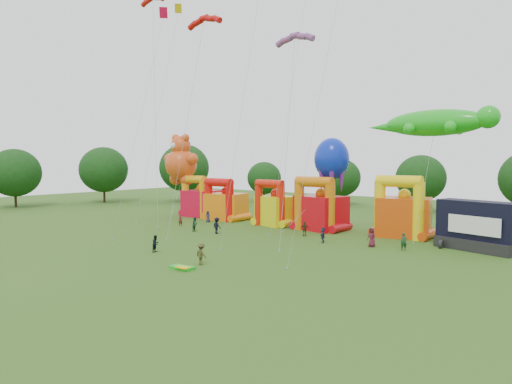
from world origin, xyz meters
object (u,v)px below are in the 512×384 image
Objects in this scene: bouncy_castle_0 at (200,201)px; spectator_4 at (305,229)px; octopus_kite at (319,185)px; bouncy_castle_2 at (274,208)px; stage_trailer at (477,226)px; gecko_kite at (432,137)px; spectator_0 at (208,217)px; teddy_bear_kite at (178,183)px.

bouncy_castle_0 is 23.32m from spectator_4.
spectator_4 is at bearing -76.76° from octopus_kite.
bouncy_castle_0 is 14.75m from bouncy_castle_2.
bouncy_castle_2 is at bearing 176.97° from stage_trailer.
gecko_kite is 8.93× the size of spectator_0.
bouncy_castle_2 reaches higher than spectator_0.
gecko_kite is at bearing 4.57° from octopus_kite.
teddy_bear_kite is 7.59× the size of spectator_4.
bouncy_castle_2 reaches higher than spectator_4.
octopus_kite reaches higher than bouncy_castle_2.
bouncy_castle_0 is at bearing -64.43° from spectator_4.
octopus_kite is 6.84× the size of spectator_4.
teddy_bear_kite is at bearing -56.81° from spectator_4.
stage_trailer reaches higher than spectator_4.
stage_trailer is 0.67× the size of octopus_kite.
gecko_kite is at bearing 156.63° from spectator_4.
stage_trailer is at bearing -27.17° from gecko_kite.
spectator_4 is at bearing -168.49° from stage_trailer.
gecko_kite is at bearing 1.48° from bouncy_castle_0.
spectator_0 is (5.63, -3.92, -1.63)m from bouncy_castle_0.
spectator_0 is at bearing -166.60° from octopus_kite.
spectator_0 is (-15.77, -3.76, -4.79)m from octopus_kite.
stage_trailer is 0.55× the size of gecko_kite.
bouncy_castle_0 reaches higher than stage_trailer.
spectator_4 is at bearing -31.75° from bouncy_castle_2.
octopus_kite is at bearing -0.44° from bouncy_castle_0.
octopus_kite reaches higher than spectator_4.
bouncy_castle_0 is at bearing 61.12° from teddy_bear_kite.
spectator_0 is at bearing -159.53° from bouncy_castle_2.
teddy_bear_kite is 8.54m from spectator_0.
spectator_0 is 0.94× the size of spectator_4.
gecko_kite is (34.68, 0.90, 8.74)m from bouncy_castle_0.
octopus_kite is (6.66, 0.36, 3.24)m from bouncy_castle_2.
teddy_bear_kite is (-1.62, -2.94, 2.78)m from bouncy_castle_0.
bouncy_castle_2 is at bearing -176.93° from octopus_kite.
bouncy_castle_2 is 0.48× the size of teddy_bear_kite.
bouncy_castle_2 is 9.41m from spectator_4.
bouncy_castle_0 is 1.04× the size of bouncy_castle_2.
octopus_kite is 7.25× the size of spectator_0.
bouncy_castle_2 is 0.79× the size of stage_trailer.
bouncy_castle_2 is 25.35m from stage_trailer.
bouncy_castle_0 is at bearing -178.52° from gecko_kite.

